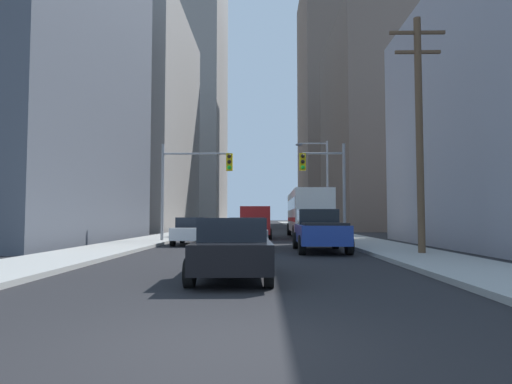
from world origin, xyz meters
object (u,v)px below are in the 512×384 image
object	(u,v)px
sedan_black	(233,248)
traffic_signal_near_right	(325,176)
city_bus	(308,212)
traffic_signal_near_left	(193,175)
sedan_white	(193,231)
sedan_grey	(248,233)
cargo_van_red	(256,221)
pickup_truck_blue	(320,231)

from	to	relation	value
sedan_black	traffic_signal_near_right	size ratio (longest dim) A/B	0.71
city_bus	traffic_signal_near_left	xyz separation A→B (m)	(-7.58, -6.60, 2.14)
sedan_black	traffic_signal_near_right	xyz separation A→B (m)	(4.47, 15.59, 3.22)
city_bus	sedan_white	xyz separation A→B (m)	(-7.24, -8.62, -1.16)
sedan_black	sedan_grey	xyz separation A→B (m)	(-0.00, 9.69, 0.00)
cargo_van_red	sedan_grey	bearing A→B (deg)	-91.17
traffic_signal_near_left	cargo_van_red	bearing A→B (deg)	53.76
traffic_signal_near_left	sedan_black	bearing A→B (deg)	-77.25
city_bus	pickup_truck_blue	world-z (taller)	city_bus
sedan_grey	city_bus	bearing A→B (deg)	72.01
sedan_grey	pickup_truck_blue	bearing A→B (deg)	-12.79
pickup_truck_blue	cargo_van_red	xyz separation A→B (m)	(-3.05, 11.76, 0.35)
sedan_black	traffic_signal_near_right	world-z (taller)	traffic_signal_near_right
traffic_signal_near_left	sedan_grey	bearing A→B (deg)	-59.16
city_bus	sedan_black	distance (m)	22.59
sedan_grey	sedan_white	bearing A→B (deg)	129.32
cargo_van_red	traffic_signal_near_right	size ratio (longest dim) A/B	0.87
pickup_truck_blue	sedan_grey	size ratio (longest dim) A/B	1.28
city_bus	sedan_black	world-z (taller)	city_bus
city_bus	traffic_signal_near_right	bearing A→B (deg)	-86.41
sedan_white	traffic_signal_near_left	bearing A→B (deg)	99.70
city_bus	traffic_signal_near_left	distance (m)	10.28
pickup_truck_blue	traffic_signal_near_right	xyz separation A→B (m)	(1.19, 6.64, 3.06)
traffic_signal_near_left	traffic_signal_near_right	world-z (taller)	same
cargo_van_red	sedan_grey	xyz separation A→B (m)	(-0.23, -11.01, -0.52)
pickup_truck_blue	sedan_white	distance (m)	7.94
sedan_black	traffic_signal_near_left	world-z (taller)	traffic_signal_near_left
sedan_white	traffic_signal_near_left	world-z (taller)	traffic_signal_near_left
pickup_truck_blue	traffic_signal_near_left	bearing A→B (deg)	135.67
pickup_truck_blue	sedan_white	bearing A→B (deg)	144.39
city_bus	pickup_truck_blue	bearing A→B (deg)	-93.37
sedan_grey	cargo_van_red	bearing A→B (deg)	88.83
pickup_truck_blue	sedan_white	xyz separation A→B (m)	(-6.46, 4.62, -0.16)
pickup_truck_blue	sedan_grey	distance (m)	3.37
sedan_grey	sedan_black	bearing A→B (deg)	-89.98
pickup_truck_blue	traffic_signal_near_left	distance (m)	10.01
pickup_truck_blue	sedan_white	world-z (taller)	pickup_truck_blue
sedan_black	sedan_white	bearing A→B (deg)	103.19
city_bus	traffic_signal_near_right	size ratio (longest dim) A/B	1.92
sedan_grey	sedan_white	distance (m)	5.01
pickup_truck_blue	traffic_signal_near_left	world-z (taller)	traffic_signal_near_left
cargo_van_red	sedan_grey	size ratio (longest dim) A/B	1.24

